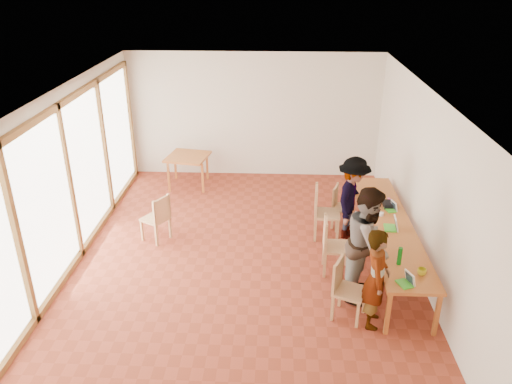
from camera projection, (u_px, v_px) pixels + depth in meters
ground at (243, 259)px, 8.93m from camera, size 8.00×8.00×0.00m
wall_back at (254, 116)px, 11.93m from camera, size 6.00×0.10×3.00m
wall_front at (213, 353)px, 4.67m from camera, size 6.00×0.10×3.00m
wall_right at (425, 185)px, 8.18m from camera, size 0.10×8.00×3.00m
window_wall at (68, 179)px, 8.42m from camera, size 0.10×8.00×3.00m
ceiling at (241, 92)px, 7.66m from camera, size 6.00×8.00×0.04m
communal_table at (388, 226)px, 8.59m from camera, size 0.80×4.00×0.75m
side_table at (188, 159)px, 11.61m from camera, size 0.90×0.90×0.75m
chair_near at (344, 282)px, 7.28m from camera, size 0.58×0.58×0.50m
chair_mid at (331, 240)px, 8.34m from camera, size 0.48×0.48×0.53m
chair_far at (321, 207)px, 9.40m from camera, size 0.52×0.52×0.55m
chair_empty at (339, 202)px, 9.86m from camera, size 0.50×0.50×0.45m
chair_spare at (159, 214)px, 9.29m from camera, size 0.59×0.59×0.49m
person_near at (376, 278)px, 7.03m from camera, size 0.45×0.61×1.54m
person_mid at (368, 243)px, 7.61m from camera, size 0.97×1.09×1.85m
person_far at (352, 199)px, 9.31m from camera, size 0.97×1.21×1.63m
laptop_near at (407, 281)px, 6.93m from camera, size 0.26×0.27×0.19m
laptop_mid at (393, 226)px, 8.37m from camera, size 0.25×0.28×0.22m
laptop_far at (392, 208)px, 9.00m from camera, size 0.23×0.25×0.18m
yellow_mug at (422, 272)px, 7.13m from camera, size 0.16×0.16×0.10m
green_bottle at (400, 256)px, 7.35m from camera, size 0.07×0.07×0.28m
clear_glass at (379, 238)px, 8.01m from camera, size 0.07×0.07×0.09m
condiment_cup at (381, 214)px, 8.82m from camera, size 0.08×0.08×0.06m
pink_phone at (389, 199)px, 9.43m from camera, size 0.05×0.10×0.01m
black_pouch at (388, 204)px, 9.14m from camera, size 0.16×0.26×0.09m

